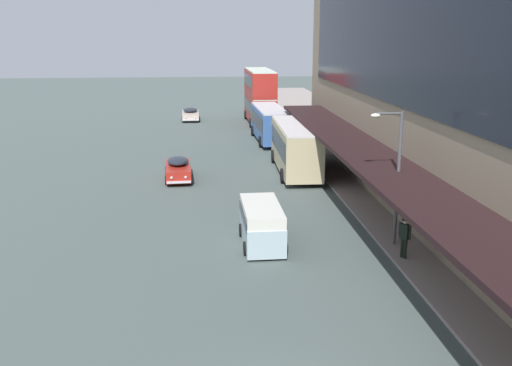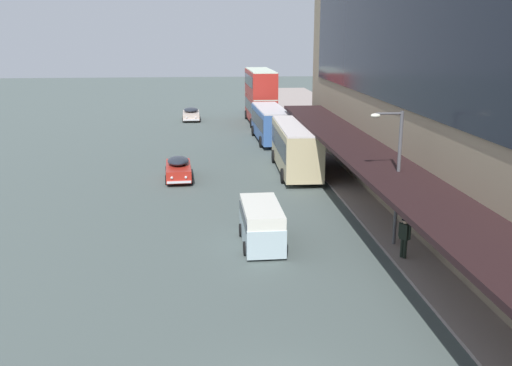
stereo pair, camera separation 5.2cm
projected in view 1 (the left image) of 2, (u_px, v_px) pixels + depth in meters
name	position (u px, v px, depth m)	size (l,w,h in m)	color
transit_bus_kerbside_front	(260.00, 95.00, 62.63)	(2.94, 9.71, 5.86)	#AA2720
transit_bus_kerbside_rear	(295.00, 145.00, 40.51)	(2.87, 9.62, 3.45)	tan
transit_bus_kerbside_far	(270.00, 122.00, 52.37)	(2.89, 9.21, 3.12)	#395FA1
sedan_lead_near	(191.00, 114.00, 65.32)	(2.07, 4.51, 1.44)	beige
sedan_lead_mid	(254.00, 106.00, 71.64)	(1.96, 4.47, 1.62)	navy
sedan_far_back	(178.00, 169.00, 38.86)	(1.96, 4.53, 1.53)	#AE261B
vw_van	(261.00, 222.00, 26.84)	(1.95, 4.57, 1.96)	#AEC6CD
pedestrian_at_kerb	(405.00, 235.00, 24.81)	(0.43, 0.53, 1.86)	black
street_lamp	(395.00, 168.00, 25.76)	(1.50, 0.28, 6.23)	#4C4C51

